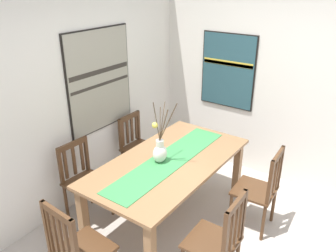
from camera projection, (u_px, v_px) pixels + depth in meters
The scene contains 12 objects.
wall_back at pixel (72, 93), 3.82m from camera, with size 6.40×0.12×2.70m, color silver.
wall_side at pixel (292, 82), 4.23m from camera, with size 0.12×6.40×2.70m, color silver.
dining_table at pixel (169, 168), 3.68m from camera, with size 1.89×1.00×0.76m.
table_runner at pixel (169, 160), 3.63m from camera, with size 1.74×0.36×0.01m, color #388447.
centerpiece_vase at pixel (160, 150), 3.55m from camera, with size 0.24×0.27×0.69m.
chair_0 at pixel (218, 241), 2.91m from camera, with size 0.43×0.43×0.96m.
chair_1 at pixel (260, 189), 3.62m from camera, with size 0.44×0.44×0.96m.
chair_2 at pixel (84, 180), 3.82m from camera, with size 0.43×0.43×0.90m.
chair_3 at pixel (77, 249), 2.81m from camera, with size 0.44×0.44×0.98m.
chair_4 at pixel (138, 146), 4.56m from camera, with size 0.42×0.42×0.89m.
painting_on_back_wall at pixel (100, 80), 4.03m from camera, with size 0.98×0.05×1.20m.
painting_on_side_wall at pixel (228, 71), 4.61m from camera, with size 0.05×0.77×1.00m.
Camera 1 is at (-2.35, -1.11, 2.58)m, focal length 36.71 mm.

